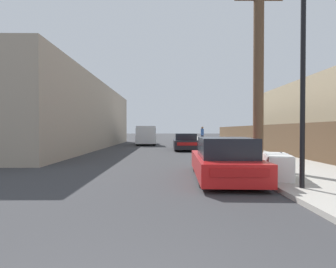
{
  "coord_description": "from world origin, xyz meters",
  "views": [
    {
      "loc": [
        0.41,
        -1.51,
        1.56
      ],
      "look_at": [
        0.49,
        8.32,
        1.4
      ],
      "focal_mm": 28.0,
      "sensor_mm": 36.0,
      "label": 1
    }
  ],
  "objects_px": {
    "street_lamp": "(303,73)",
    "pedestrian": "(202,134)",
    "car_parked_mid": "(185,142)",
    "pickup_truck": "(146,136)",
    "utility_pole": "(258,72)",
    "parked_sports_car_red": "(224,160)",
    "discarded_fridge": "(277,166)"
  },
  "relations": [
    {
      "from": "parked_sports_car_red",
      "to": "street_lamp",
      "type": "height_order",
      "value": "street_lamp"
    },
    {
      "from": "utility_pole",
      "to": "car_parked_mid",
      "type": "bearing_deg",
      "value": 100.45
    },
    {
      "from": "discarded_fridge",
      "to": "pedestrian",
      "type": "xyz_separation_m",
      "value": [
        0.65,
        20.84,
        0.58
      ]
    },
    {
      "from": "parked_sports_car_red",
      "to": "street_lamp",
      "type": "relative_size",
      "value": 0.91
    },
    {
      "from": "pickup_truck",
      "to": "street_lamp",
      "type": "xyz_separation_m",
      "value": [
        5.42,
        -20.59,
        2.01
      ]
    },
    {
      "from": "car_parked_mid",
      "to": "pickup_truck",
      "type": "distance_m",
      "value": 7.63
    },
    {
      "from": "discarded_fridge",
      "to": "street_lamp",
      "type": "bearing_deg",
      "value": -74.19
    },
    {
      "from": "parked_sports_car_red",
      "to": "discarded_fridge",
      "type": "bearing_deg",
      "value": -14.59
    },
    {
      "from": "street_lamp",
      "to": "pedestrian",
      "type": "height_order",
      "value": "street_lamp"
    },
    {
      "from": "pickup_truck",
      "to": "pedestrian",
      "type": "relative_size",
      "value": 3.15
    },
    {
      "from": "car_parked_mid",
      "to": "pickup_truck",
      "type": "xyz_separation_m",
      "value": [
        -3.55,
        6.75,
        0.35
      ]
    },
    {
      "from": "pickup_truck",
      "to": "utility_pole",
      "type": "height_order",
      "value": "utility_pole"
    },
    {
      "from": "car_parked_mid",
      "to": "pickup_truck",
      "type": "relative_size",
      "value": 0.76
    },
    {
      "from": "utility_pole",
      "to": "pedestrian",
      "type": "xyz_separation_m",
      "value": [
        0.55,
        18.91,
        -2.64
      ]
    },
    {
      "from": "discarded_fridge",
      "to": "car_parked_mid",
      "type": "distance_m",
      "value": 12.61
    },
    {
      "from": "car_parked_mid",
      "to": "parked_sports_car_red",
      "type": "bearing_deg",
      "value": -87.89
    },
    {
      "from": "street_lamp",
      "to": "pedestrian",
      "type": "relative_size",
      "value": 2.73
    },
    {
      "from": "car_parked_mid",
      "to": "utility_pole",
      "type": "relative_size",
      "value": 0.62
    },
    {
      "from": "parked_sports_car_red",
      "to": "utility_pole",
      "type": "xyz_separation_m",
      "value": [
        1.6,
        1.47,
        3.1
      ]
    },
    {
      "from": "utility_pole",
      "to": "pedestrian",
      "type": "distance_m",
      "value": 19.1
    },
    {
      "from": "discarded_fridge",
      "to": "utility_pole",
      "type": "distance_m",
      "value": 3.75
    },
    {
      "from": "pedestrian",
      "to": "car_parked_mid",
      "type": "bearing_deg",
      "value": -106.59
    },
    {
      "from": "street_lamp",
      "to": "pedestrian",
      "type": "xyz_separation_m",
      "value": [
        0.62,
        22.21,
        -1.91
      ]
    },
    {
      "from": "pickup_truck",
      "to": "pedestrian",
      "type": "xyz_separation_m",
      "value": [
        6.04,
        1.62,
        0.1
      ]
    },
    {
      "from": "utility_pole",
      "to": "street_lamp",
      "type": "relative_size",
      "value": 1.42
    },
    {
      "from": "car_parked_mid",
      "to": "pedestrian",
      "type": "relative_size",
      "value": 2.39
    },
    {
      "from": "car_parked_mid",
      "to": "pickup_truck",
      "type": "height_order",
      "value": "pickup_truck"
    },
    {
      "from": "parked_sports_car_red",
      "to": "car_parked_mid",
      "type": "xyz_separation_m",
      "value": [
        -0.34,
        12.01,
        0.01
      ]
    },
    {
      "from": "parked_sports_car_red",
      "to": "utility_pole",
      "type": "relative_size",
      "value": 0.64
    },
    {
      "from": "discarded_fridge",
      "to": "car_parked_mid",
      "type": "height_order",
      "value": "car_parked_mid"
    },
    {
      "from": "pickup_truck",
      "to": "utility_pole",
      "type": "xyz_separation_m",
      "value": [
        5.49,
        -17.29,
        2.74
      ]
    },
    {
      "from": "discarded_fridge",
      "to": "pickup_truck",
      "type": "xyz_separation_m",
      "value": [
        -5.39,
        19.23,
        0.48
      ]
    }
  ]
}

